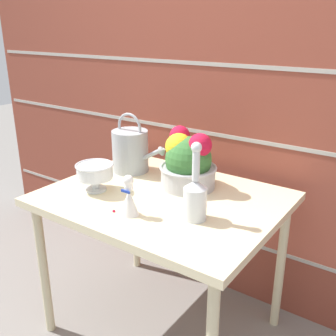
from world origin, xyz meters
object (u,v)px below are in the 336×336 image
Objects in this scene: crystal_pedestal_bowl at (95,172)px; flower_planter at (188,162)px; glass_decanter at (195,195)px; figurine_vase at (128,199)px; watering_can at (131,150)px.

flower_planter is (0.32, 0.29, 0.03)m from crystal_pedestal_bowl.
glass_decanter reaches higher than flower_planter.
glass_decanter reaches higher than crystal_pedestal_bowl.
glass_decanter reaches higher than figurine_vase.
flower_planter is (0.36, -0.01, 0.01)m from watering_can.
glass_decanter reaches higher than watering_can.
watering_can is 0.62m from glass_decanter.
watering_can is 0.36m from flower_planter.
watering_can is 1.88× the size of crystal_pedestal_bowl.
watering_can reaches higher than figurine_vase.
figurine_vase is at bearing -153.23° from glass_decanter.
watering_can reaches higher than crystal_pedestal_bowl.
crystal_pedestal_bowl is at bearing -138.31° from flower_planter.
figurine_vase is at bearing -18.91° from crystal_pedestal_bowl.
figurine_vase is (0.32, -0.40, -0.04)m from watering_can.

